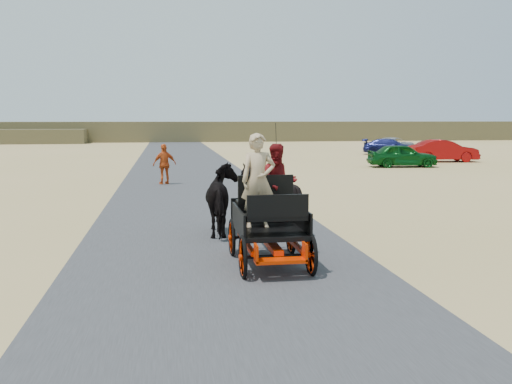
{
  "coord_description": "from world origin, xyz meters",
  "views": [
    {
      "loc": [
        -1.03,
        -9.04,
        2.8
      ],
      "look_at": [
        0.89,
        3.15,
        1.2
      ],
      "focal_mm": 40.0,
      "sensor_mm": 36.0,
      "label": 1
    }
  ],
  "objects": [
    {
      "name": "road",
      "position": [
        0.0,
        0.0,
        0.01
      ],
      "size": [
        6.0,
        140.0,
        0.01
      ],
      "primitive_type": "cube",
      "color": "#38383A",
      "rests_on": "ground"
    },
    {
      "name": "ridge_far",
      "position": [
        0.0,
        62.0,
        1.2
      ],
      "size": [
        140.0,
        6.0,
        2.4
      ],
      "primitive_type": "cube",
      "color": "brown",
      "rests_on": "ground"
    },
    {
      "name": "horse_left",
      "position": [
        0.34,
        4.55,
        0.85
      ],
      "size": [
        0.91,
        2.01,
        1.7
      ],
      "primitive_type": "imported",
      "rotation": [
        0.0,
        0.0,
        3.14
      ],
      "color": "black",
      "rests_on": "ground"
    },
    {
      "name": "passenger_woman",
      "position": [
        1.19,
        2.15,
        1.51
      ],
      "size": [
        0.77,
        0.6,
        1.58
      ],
      "primitive_type": "imported",
      "color": "#660C0F",
      "rests_on": "carriage"
    },
    {
      "name": "car_d",
      "position": [
        17.44,
        35.61,
        0.62
      ],
      "size": [
        4.87,
        4.25,
        1.25
      ],
      "primitive_type": "imported",
      "rotation": [
        0.0,
        0.0,
        2.17
      ],
      "color": "#B2B2B7",
      "rests_on": "ground"
    },
    {
      "name": "driver_man",
      "position": [
        0.69,
        1.6,
        1.62
      ],
      "size": [
        0.66,
        0.43,
        1.8
      ],
      "primitive_type": "imported",
      "color": "tan",
      "rests_on": "carriage"
    },
    {
      "name": "car_c",
      "position": [
        16.17,
        33.08,
        0.62
      ],
      "size": [
        4.57,
        3.47,
        1.23
      ],
      "primitive_type": "imported",
      "rotation": [
        0.0,
        0.0,
        1.1
      ],
      "color": "navy",
      "rests_on": "ground"
    },
    {
      "name": "horse_right",
      "position": [
        1.44,
        4.55,
        0.85
      ],
      "size": [
        1.37,
        1.54,
        1.7
      ],
      "primitive_type": "imported",
      "rotation": [
        0.0,
        0.0,
        3.14
      ],
      "color": "black",
      "rests_on": "ground"
    },
    {
      "name": "car_a",
      "position": [
        12.45,
        22.2,
        0.67
      ],
      "size": [
        4.07,
        1.95,
        1.34
      ],
      "primitive_type": "imported",
      "rotation": [
        0.0,
        0.0,
        1.48
      ],
      "color": "#0C4C19",
      "rests_on": "ground"
    },
    {
      "name": "ground",
      "position": [
        0.0,
        0.0,
        0.0
      ],
      "size": [
        140.0,
        140.0,
        0.0
      ],
      "primitive_type": "plane",
      "color": "tan"
    },
    {
      "name": "car_b",
      "position": [
        16.69,
        25.55,
        0.72
      ],
      "size": [
        4.44,
        1.81,
        1.43
      ],
      "primitive_type": "imported",
      "rotation": [
        0.0,
        0.0,
        1.5
      ],
      "color": "maroon",
      "rests_on": "ground"
    },
    {
      "name": "pedestrian",
      "position": [
        -1.12,
        15.45,
        0.86
      ],
      "size": [
        1.09,
        0.72,
        1.73
      ],
      "primitive_type": "imported",
      "rotation": [
        0.0,
        0.0,
        3.46
      ],
      "color": "#C54816",
      "rests_on": "ground"
    },
    {
      "name": "carriage",
      "position": [
        0.89,
        1.55,
        0.36
      ],
      "size": [
        1.3,
        2.4,
        0.72
      ],
      "primitive_type": null,
      "color": "black",
      "rests_on": "ground"
    }
  ]
}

